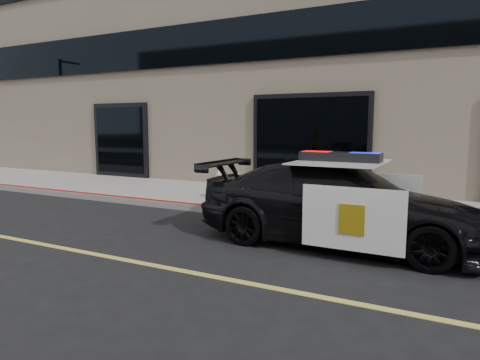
% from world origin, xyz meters
% --- Properties ---
extents(ground, '(120.00, 120.00, 0.00)m').
position_xyz_m(ground, '(0.00, 0.00, 0.00)').
color(ground, black).
rests_on(ground, ground).
extents(sidewalk_n, '(60.00, 3.50, 0.15)m').
position_xyz_m(sidewalk_n, '(0.00, 5.25, 0.07)').
color(sidewalk_n, gray).
rests_on(sidewalk_n, ground).
extents(building_n, '(60.00, 7.00, 12.00)m').
position_xyz_m(building_n, '(0.00, 10.50, 6.00)').
color(building_n, '#756856').
rests_on(building_n, ground).
extents(police_car, '(2.24, 4.81, 1.56)m').
position_xyz_m(police_car, '(1.05, 2.35, 0.70)').
color(police_car, black).
rests_on(police_car, ground).
extents(fire_hydrant, '(0.32, 0.45, 0.71)m').
position_xyz_m(fire_hydrant, '(-2.54, 4.55, 0.48)').
color(fire_hydrant, beige).
rests_on(fire_hydrant, sidewalk_n).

